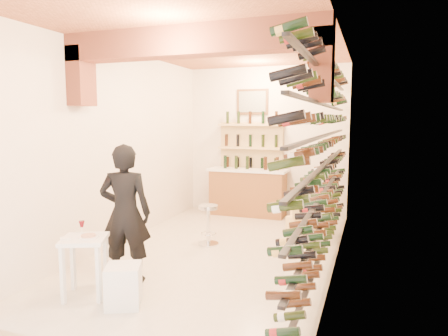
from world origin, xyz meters
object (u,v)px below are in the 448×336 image
(tasting_table, at_px, (85,248))
(person, at_px, (125,213))
(wine_rack, at_px, (321,157))
(chrome_barstool, at_px, (208,222))
(white_stool, at_px, (124,286))
(back_counter, at_px, (248,191))
(crate_lower, at_px, (304,226))

(tasting_table, distance_m, person, 0.67)
(wine_rack, relative_size, chrome_barstool, 8.59)
(white_stool, height_order, chrome_barstool, chrome_barstool)
(back_counter, distance_m, crate_lower, 1.87)
(white_stool, relative_size, person, 0.26)
(back_counter, height_order, crate_lower, back_counter)
(wine_rack, distance_m, back_counter, 3.38)
(back_counter, height_order, chrome_barstool, back_counter)
(wine_rack, distance_m, chrome_barstool, 2.20)
(wine_rack, height_order, back_counter, wine_rack)
(tasting_table, bearing_deg, wine_rack, 14.94)
(back_counter, relative_size, crate_lower, 3.07)
(white_stool, xyz_separation_m, person, (-0.37, 0.63, 0.65))
(back_counter, xyz_separation_m, crate_lower, (1.41, -1.17, -0.37))
(back_counter, xyz_separation_m, person, (-0.41, -4.05, 0.35))
(wine_rack, xyz_separation_m, chrome_barstool, (-1.83, 0.37, -1.16))
(tasting_table, relative_size, chrome_barstool, 1.29)
(crate_lower, bearing_deg, wine_rack, -74.08)
(chrome_barstool, distance_m, crate_lower, 1.81)
(wine_rack, height_order, tasting_table, wine_rack)
(crate_lower, bearing_deg, back_counter, 140.22)
(tasting_table, bearing_deg, crate_lower, 35.68)
(back_counter, distance_m, tasting_table, 4.65)
(wine_rack, height_order, chrome_barstool, wine_rack)
(white_stool, xyz_separation_m, crate_lower, (1.45, 3.51, -0.07))
(tasting_table, xyz_separation_m, crate_lower, (2.02, 3.44, -0.41))
(back_counter, height_order, white_stool, back_counter)
(crate_lower, bearing_deg, chrome_barstool, -141.95)
(wine_rack, bearing_deg, tasting_table, -141.15)
(back_counter, bearing_deg, wine_rack, -55.34)
(person, bearing_deg, tasting_table, 52.19)
(wine_rack, xyz_separation_m, white_stool, (-1.87, -2.03, -1.32))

